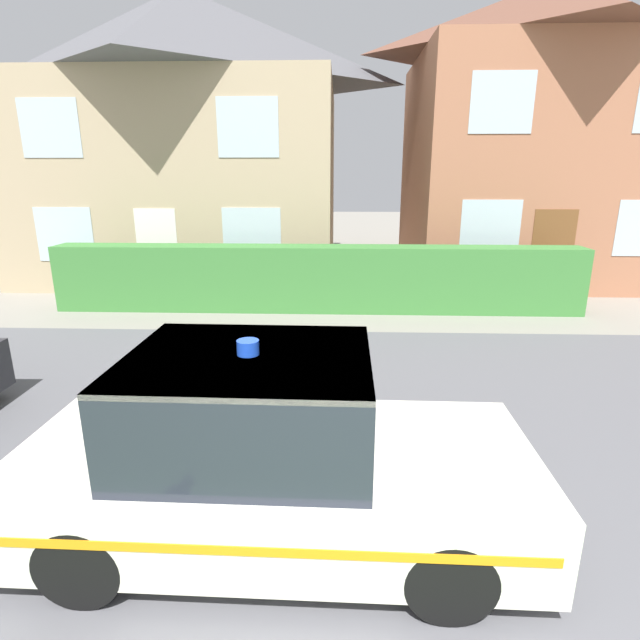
% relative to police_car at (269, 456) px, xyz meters
% --- Properties ---
extents(road_strip, '(28.00, 6.88, 0.01)m').
position_rel_police_car_xyz_m(road_strip, '(0.87, 2.11, -0.72)').
color(road_strip, '#5B5B60').
rests_on(road_strip, ground).
extents(garden_hedge, '(11.31, 0.74, 1.41)m').
position_rel_police_car_xyz_m(garden_hedge, '(0.06, 7.17, -0.02)').
color(garden_hedge, '#3D7F38').
rests_on(garden_hedge, ground).
extents(police_car, '(4.04, 1.76, 1.69)m').
position_rel_police_car_xyz_m(police_car, '(0.00, 0.00, 0.00)').
color(police_car, black).
rests_on(police_car, road_strip).
extents(house_left, '(8.74, 6.88, 7.74)m').
position_rel_police_car_xyz_m(house_left, '(-3.85, 11.78, 3.23)').
color(house_left, tan).
rests_on(house_left, ground).
extents(house_right, '(6.90, 5.84, 7.62)m').
position_rel_police_car_xyz_m(house_right, '(5.91, 11.38, 3.15)').
color(house_right, '#A86B4C').
rests_on(house_right, ground).
extents(wheelie_bin, '(0.70, 0.61, 1.18)m').
position_rel_police_car_xyz_m(wheelie_bin, '(3.88, 7.17, -0.14)').
color(wheelie_bin, '#23662D').
rests_on(wheelie_bin, ground).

